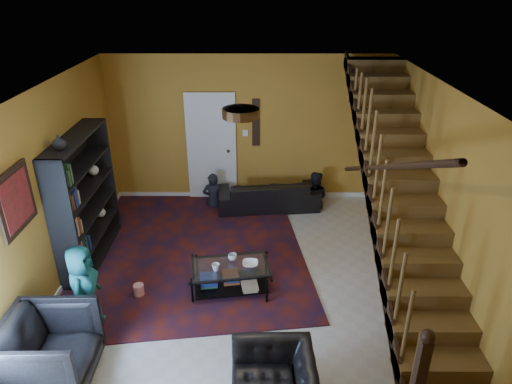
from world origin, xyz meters
TOP-DOWN VIEW (x-y plane):
  - floor at (0.00, 0.00)m, footprint 5.50×5.50m
  - room at (-1.33, 1.33)m, footprint 5.50×5.50m
  - staircase at (2.12, -0.00)m, footprint 0.95×5.02m
  - bookshelf at (-2.40, 0.60)m, footprint 0.35×1.80m
  - door at (-0.70, 2.73)m, footprint 0.82×0.05m
  - framed_picture at (-2.57, -0.90)m, footprint 0.04×0.74m
  - wall_hanging at (0.15, 2.73)m, footprint 0.14×0.03m
  - ceiling_fixture at (0.00, -0.80)m, footprint 0.40×0.40m
  - rug at (-1.06, 0.94)m, footprint 4.34×4.81m
  - sofa at (0.39, 2.30)m, footprint 1.97×0.94m
  - armchair_left at (-2.05, -1.84)m, footprint 0.94×0.91m
  - person_adult_a at (-0.67, 2.35)m, footprint 0.43×0.29m
  - person_adult_b at (1.27, 2.35)m, footprint 0.60×0.49m
  - person_child at (-1.95, -0.99)m, footprint 0.38×0.58m
  - coffee_table at (-0.20, -0.26)m, footprint 1.15×0.78m
  - cup_a at (-0.17, -0.12)m, footprint 0.15×0.15m
  - cup_b at (-0.39, -0.36)m, footprint 0.11×0.11m
  - bowl at (0.08, -0.24)m, footprint 0.22×0.22m
  - vase at (-2.41, 0.10)m, footprint 0.18×0.18m
  - popcorn_bucket at (-1.47, -0.39)m, footprint 0.19×0.19m

SIDE VIEW (x-z plane):
  - floor at x=0.00m, z-range 0.00..0.00m
  - rug at x=-1.06m, z-range 0.00..0.02m
  - room at x=-1.33m, z-range -2.70..2.80m
  - popcorn_bucket at x=-1.47m, z-range 0.02..0.18m
  - person_adult_a at x=-0.67m, z-range -0.45..0.68m
  - person_adult_b at x=1.27m, z-range -0.45..0.71m
  - coffee_table at x=-0.20m, z-range 0.03..0.44m
  - sofa at x=0.39m, z-range 0.00..0.55m
  - armchair_left at x=-2.05m, z-range 0.00..0.84m
  - bowl at x=0.08m, z-range 0.41..0.46m
  - cup_a at x=-0.17m, z-range 0.41..0.51m
  - cup_b at x=-0.39m, z-range 0.41..0.51m
  - person_child at x=-1.95m, z-range 0.00..1.18m
  - bookshelf at x=-2.40m, z-range -0.04..1.96m
  - door at x=-0.70m, z-range 0.00..2.05m
  - staircase at x=2.12m, z-range -0.19..2.99m
  - wall_hanging at x=0.15m, z-range 1.10..2.00m
  - framed_picture at x=-2.57m, z-range 1.38..2.12m
  - vase at x=-2.41m, z-range 2.00..2.19m
  - ceiling_fixture at x=0.00m, z-range 2.69..2.79m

